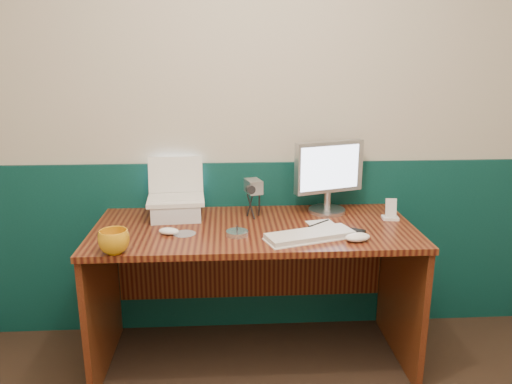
{
  "coord_description": "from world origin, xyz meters",
  "views": [
    {
      "loc": [
        -0.2,
        -0.97,
        1.58
      ],
      "look_at": [
        -0.07,
        1.23,
        0.97
      ],
      "focal_mm": 35.0,
      "sensor_mm": 36.0,
      "label": 1
    }
  ],
  "objects": [
    {
      "name": "wainscot",
      "position": [
        0.0,
        1.74,
        0.5
      ],
      "size": [
        3.48,
        0.02,
        1.0
      ],
      "primitive_type": "cube",
      "color": "#073130",
      "rests_on": "ground"
    },
    {
      "name": "cd_spindle",
      "position": [
        -0.16,
        1.26,
        0.76
      ],
      "size": [
        0.11,
        0.11,
        0.02
      ],
      "primitive_type": "cylinder",
      "color": "silver",
      "rests_on": "desk"
    },
    {
      "name": "laptop",
      "position": [
        -0.47,
        1.54,
        0.96
      ],
      "size": [
        0.31,
        0.24,
        0.24
      ],
      "primitive_type": null,
      "rotation": [
        0.0,
        0.0,
        0.07
      ],
      "color": "silver",
      "rests_on": "laptop_riser"
    },
    {
      "name": "pen",
      "position": [
        0.26,
        1.4,
        0.75
      ],
      "size": [
        0.12,
        0.11,
        0.01
      ],
      "primitive_type": "cylinder",
      "rotation": [
        0.0,
        1.57,
        0.7
      ],
      "color": "black",
      "rests_on": "desk"
    },
    {
      "name": "mug",
      "position": [
        -0.69,
        1.07,
        0.8
      ],
      "size": [
        0.15,
        0.15,
        0.1
      ],
      "primitive_type": "imported",
      "rotation": [
        0.0,
        0.0,
        0.13
      ],
      "color": "orange",
      "rests_on": "desk"
    },
    {
      "name": "dock",
      "position": [
        0.65,
        1.45,
        0.76
      ],
      "size": [
        0.09,
        0.07,
        0.02
      ],
      "primitive_type": "cube",
      "rotation": [
        0.0,
        0.0,
        -0.09
      ],
      "color": "white",
      "rests_on": "desk"
    },
    {
      "name": "mouse_right",
      "position": [
        0.39,
        1.15,
        0.77
      ],
      "size": [
        0.13,
        0.09,
        0.04
      ],
      "primitive_type": "ellipsoid",
      "rotation": [
        0.0,
        0.0,
        0.21
      ],
      "color": "white",
      "rests_on": "desk"
    },
    {
      "name": "laptop_riser",
      "position": [
        -0.47,
        1.54,
        0.79
      ],
      "size": [
        0.27,
        0.23,
        0.09
      ],
      "primitive_type": "cube",
      "rotation": [
        0.0,
        0.0,
        0.07
      ],
      "color": "silver",
      "rests_on": "desk"
    },
    {
      "name": "music_player",
      "position": [
        0.65,
        1.45,
        0.81
      ],
      "size": [
        0.06,
        0.03,
        0.1
      ],
      "primitive_type": "cube",
      "rotation": [
        -0.17,
        0.0,
        -0.09
      ],
      "color": "silver",
      "rests_on": "dock"
    },
    {
      "name": "papers",
      "position": [
        0.27,
        1.41,
        0.75
      ],
      "size": [
        0.15,
        0.11,
        0.0
      ],
      "primitive_type": "cube",
      "rotation": [
        0.0,
        0.0,
        0.22
      ],
      "color": "white",
      "rests_on": "desk"
    },
    {
      "name": "desk",
      "position": [
        -0.07,
        1.38,
        0.38
      ],
      "size": [
        1.6,
        0.7,
        0.75
      ],
      "primitive_type": "cube",
      "color": "#370F0A",
      "rests_on": "ground"
    },
    {
      "name": "mouse_left",
      "position": [
        -0.48,
        1.29,
        0.77
      ],
      "size": [
        0.11,
        0.08,
        0.03
      ],
      "primitive_type": "ellipsoid",
      "rotation": [
        0.0,
        0.0,
        -0.26
      ],
      "color": "white",
      "rests_on": "desk"
    },
    {
      "name": "monitor",
      "position": [
        0.34,
        1.59,
        0.94
      ],
      "size": [
        0.4,
        0.22,
        0.39
      ],
      "primitive_type": null,
      "rotation": [
        0.0,
        0.0,
        0.31
      ],
      "color": "#B6B7BC",
      "rests_on": "desk"
    },
    {
      "name": "cd_loose_a",
      "position": [
        -0.41,
        1.29,
        0.75
      ],
      "size": [
        0.11,
        0.11,
        0.0
      ],
      "primitive_type": "cylinder",
      "color": "#B4B9C5",
      "rests_on": "desk"
    },
    {
      "name": "pda",
      "position": [
        0.4,
        1.22,
        0.76
      ],
      "size": [
        0.13,
        0.15,
        0.01
      ],
      "primitive_type": "cube",
      "rotation": [
        0.0,
        0.0,
        -0.51
      ],
      "color": "black",
      "rests_on": "desk"
    },
    {
      "name": "back_wall",
      "position": [
        0.0,
        1.75,
        1.25
      ],
      "size": [
        3.5,
        0.04,
        2.5
      ],
      "primitive_type": "cube",
      "color": "beige",
      "rests_on": "ground"
    },
    {
      "name": "keyboard",
      "position": [
        0.18,
        1.19,
        0.76
      ],
      "size": [
        0.44,
        0.26,
        0.02
      ],
      "primitive_type": "cube",
      "rotation": [
        0.0,
        0.0,
        0.31
      ],
      "color": "silver",
      "rests_on": "desk"
    },
    {
      "name": "camcorder",
      "position": [
        -0.06,
        1.53,
        0.86
      ],
      "size": [
        0.13,
        0.16,
        0.21
      ],
      "primitive_type": null,
      "rotation": [
        0.0,
        0.0,
        0.28
      ],
      "color": "#A8A8AD",
      "rests_on": "desk"
    }
  ]
}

